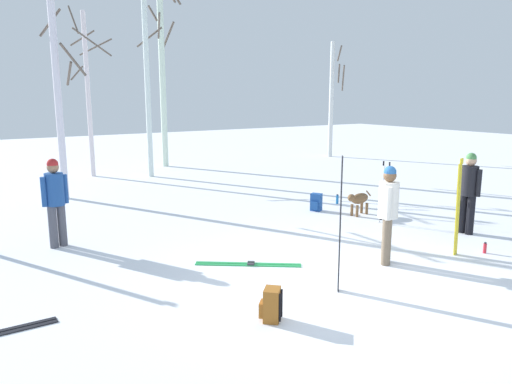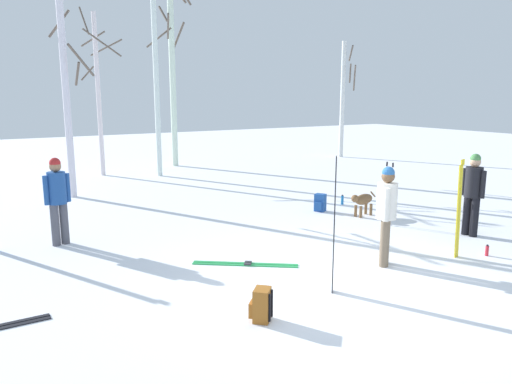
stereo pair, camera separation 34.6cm
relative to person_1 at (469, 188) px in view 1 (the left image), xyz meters
The scene contains 18 objects.
ground_plane 4.25m from the person_1, behind, with size 60.00×60.00×0.00m, color white.
person_1 is the anchor object (origin of this frame).
person_2 2.87m from the person_1, behind, with size 0.41×0.39×1.72m.
person_3 8.30m from the person_1, 153.55° to the left, with size 0.51×0.34×1.72m.
dog 2.58m from the person_1, 108.14° to the left, with size 0.89×0.31×0.57m.
ski_pair_planted_0 4.45m from the person_1, 168.87° to the right, with size 0.12×0.14×2.04m.
ski_pair_planted_2 1.66m from the person_1, 151.85° to the right, with size 0.22×0.06×1.79m.
ski_pair_lying_1 5.07m from the person_1, behind, with size 1.57×1.22×0.05m.
ski_poles_0 1.74m from the person_1, 118.92° to the left, with size 0.07×0.28×1.42m.
backpack_0 5.94m from the person_1, 168.82° to the right, with size 0.35×0.34×0.44m.
backpack_1 3.65m from the person_1, 112.00° to the left, with size 0.34×0.33×0.44m.
water_bottle_0 3.73m from the person_1, 95.48° to the left, with size 0.07×0.07×0.26m.
water_bottle_1 1.60m from the person_1, 130.93° to the right, with size 0.06×0.06×0.21m.
birch_tree_0 10.60m from the person_1, 127.09° to the left, with size 1.12×1.16×5.48m.
birch_tree_1 12.82m from the person_1, 111.39° to the left, with size 1.52×1.69×5.82m.
birch_tree_2 11.34m from the person_1, 105.33° to the left, with size 1.21×1.29×7.41m.
birch_tree_3 13.07m from the person_1, 96.60° to the left, with size 1.18×1.28×7.33m.
birch_tree_4 13.16m from the person_1, 61.23° to the left, with size 0.86×0.92×5.22m.
Camera 1 is at (-5.11, -5.43, 2.91)m, focal length 34.62 mm.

